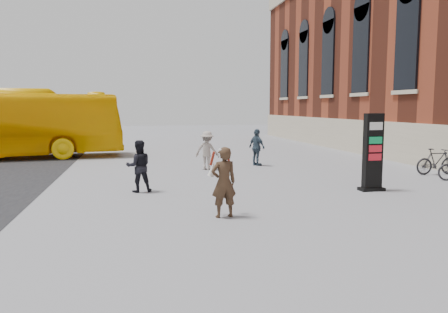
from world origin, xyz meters
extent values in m
plane|color=#9E9EA3|center=(0.00, 0.00, 0.00)|extent=(100.00, 100.00, 0.00)
cube|color=beige|center=(9.44, 6.00, 0.90)|extent=(0.18, 44.00, 1.80)
cube|color=black|center=(4.62, 2.21, 1.15)|extent=(0.56, 0.25, 2.31)
cube|color=black|center=(4.62, 2.21, 0.05)|extent=(0.75, 0.39, 0.09)
cube|color=white|center=(4.62, 2.21, 1.94)|extent=(0.42, 0.27, 0.23)
cube|color=#09773F|center=(4.62, 2.21, 1.52)|extent=(0.42, 0.27, 0.20)
cube|color=#A91521|center=(4.62, 2.21, 1.27)|extent=(0.42, 0.27, 0.20)
cube|color=#A91521|center=(4.62, 2.21, 1.03)|extent=(0.42, 0.27, 0.20)
imported|color=#322315|center=(-0.36, -0.02, 0.80)|extent=(0.63, 0.46, 1.61)
cylinder|color=white|center=(-0.36, -0.02, 1.54)|extent=(0.23, 0.23, 0.05)
cone|color=white|center=(-0.20, 0.24, 1.09)|extent=(0.23, 0.24, 0.39)
cylinder|color=maroon|center=(-0.20, 0.24, 1.33)|extent=(0.12, 0.14, 0.33)
cone|color=white|center=(-0.58, 0.19, 1.09)|extent=(0.24, 0.23, 0.39)
cylinder|color=maroon|center=(-0.58, 0.19, 1.33)|extent=(0.14, 0.12, 0.33)
imported|color=black|center=(-2.21, 3.40, 0.76)|extent=(0.80, 0.66, 1.53)
imported|color=gray|center=(0.49, 7.50, 0.77)|extent=(1.15, 1.00, 1.54)
imported|color=#364958|center=(2.77, 8.31, 0.78)|extent=(0.74, 1.00, 1.57)
imported|color=#232327|center=(8.60, 4.55, 0.49)|extent=(1.65, 0.51, 0.98)
camera|label=1|loc=(-2.29, -9.53, 2.50)|focal=35.00mm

